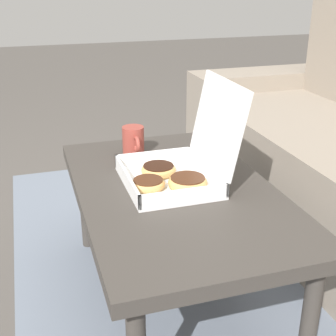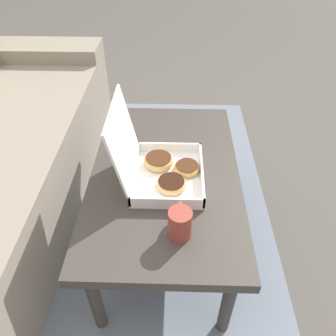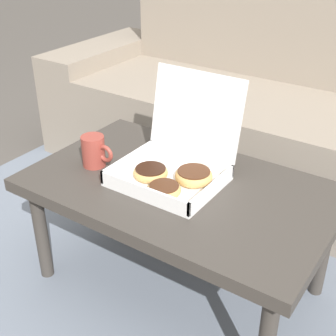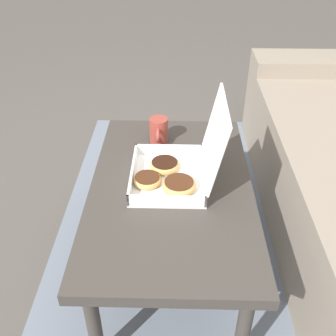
% 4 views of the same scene
% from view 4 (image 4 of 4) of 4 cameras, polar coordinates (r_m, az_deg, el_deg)
% --- Properties ---
extents(ground_plane, '(12.00, 12.00, 0.00)m').
position_cam_4_polar(ground_plane, '(1.65, 3.32, -13.72)').
color(ground_plane, '#514C47').
extents(area_rug, '(2.37, 1.77, 0.01)m').
position_cam_4_polar(area_rug, '(1.69, 13.84, -13.44)').
color(area_rug, slate).
rests_on(area_rug, ground_plane).
extents(coffee_table, '(0.93, 0.56, 0.41)m').
position_cam_4_polar(coffee_table, '(1.40, 0.47, -3.97)').
color(coffee_table, '#3D3833').
rests_on(coffee_table, ground_plane).
extents(pastry_box, '(0.31, 0.31, 0.30)m').
position_cam_4_polar(pastry_box, '(1.36, 1.22, -0.16)').
color(pastry_box, white).
rests_on(pastry_box, coffee_table).
extents(coffee_mug, '(0.12, 0.07, 0.10)m').
position_cam_4_polar(coffee_mug, '(1.58, -1.37, 5.45)').
color(coffee_mug, '#993D33').
rests_on(coffee_mug, coffee_table).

